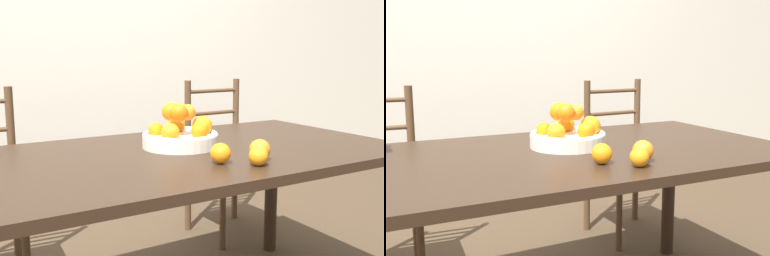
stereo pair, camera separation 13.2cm
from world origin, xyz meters
The scene contains 7 objects.
wall_back centered at (0.00, 1.50, 1.30)m, with size 8.00×0.06×2.60m.
dining_table centered at (0.00, 0.00, 0.65)m, with size 1.80×0.94×0.74m.
fruit_bowl centered at (0.06, 0.07, 0.79)m, with size 0.30×0.30×0.18m.
orange_loose_0 centered at (0.04, -0.24, 0.77)m, with size 0.07×0.07×0.07m.
orange_loose_1 centered at (0.18, -0.27, 0.77)m, with size 0.07×0.07×0.07m.
orange_loose_2 centered at (0.13, -0.33, 0.77)m, with size 0.07×0.07×0.07m.
chair_right centered at (0.77, 0.76, 0.46)m, with size 0.44×0.42×0.95m.
Camera 2 is at (-0.69, -1.53, 1.10)m, focal length 42.00 mm.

